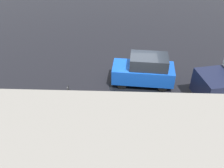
# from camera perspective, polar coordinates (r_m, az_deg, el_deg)

# --- Properties ---
(ground_plane) EXTENTS (60.00, 60.00, 0.00)m
(ground_plane) POSITION_cam_1_polar(r_m,az_deg,el_deg) (16.57, 5.75, 0.07)
(ground_plane) COLOR black
(kerb_strip) EXTENTS (24.00, 3.20, 0.04)m
(kerb_strip) POSITION_cam_1_polar(r_m,az_deg,el_deg) (13.41, 6.57, -10.57)
(kerb_strip) COLOR slate
(kerb_strip) RESTS_ON ground
(moving_hatchback) EXTENTS (4.02, 1.99, 2.06)m
(moving_hatchback) POSITION_cam_1_polar(r_m,az_deg,el_deg) (16.09, 7.44, 3.18)
(moving_hatchback) COLOR blue
(moving_hatchback) RESTS_ON ground
(fire_hydrant) EXTENTS (0.42, 0.31, 0.80)m
(fire_hydrant) POSITION_cam_1_polar(r_m,az_deg,el_deg) (14.15, -6.72, -5.38)
(fire_hydrant) COLOR #197A2D
(fire_hydrant) RESTS_ON ground
(pedestrian) EXTENTS (0.24, 0.57, 1.22)m
(pedestrian) POSITION_cam_1_polar(r_m,az_deg,el_deg) (14.11, -9.94, -4.38)
(pedestrian) COLOR #B2262D
(pedestrian) RESTS_ON ground
(metal_railing) EXTENTS (10.55, 0.04, 1.05)m
(metal_railing) POSITION_cam_1_polar(r_m,az_deg,el_deg) (11.99, 10.62, -13.38)
(metal_railing) COLOR #B7BABF
(metal_railing) RESTS_ON ground
(sign_post) EXTENTS (0.07, 0.44, 2.40)m
(sign_post) POSITION_cam_1_polar(r_m,az_deg,el_deg) (12.90, -9.79, -3.69)
(sign_post) COLOR #4C4C51
(sign_post) RESTS_ON ground
(puddle_patch) EXTENTS (3.57, 3.57, 0.01)m
(puddle_patch) POSITION_cam_1_polar(r_m,az_deg,el_deg) (16.36, 5.53, -0.42)
(puddle_patch) COLOR black
(puddle_patch) RESTS_ON ground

